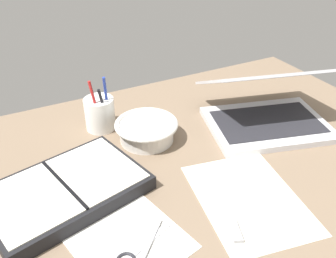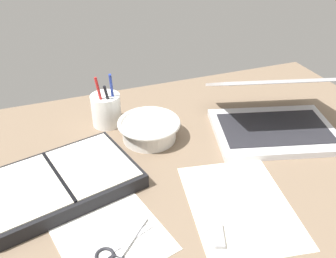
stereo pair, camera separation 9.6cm
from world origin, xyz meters
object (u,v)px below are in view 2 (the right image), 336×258
object	(u,v)px
bowl	(149,129)
planner	(60,182)
pen_cup	(106,110)
laptop	(274,114)
scissors	(116,253)

from	to	relation	value
bowl	planner	size ratio (longest dim) A/B	0.45
pen_cup	planner	distance (cm)	29.71
pen_cup	planner	bearing A→B (deg)	-124.37
laptop	pen_cup	distance (cm)	48.17
pen_cup	bowl	bearing A→B (deg)	-51.79
bowl	pen_cup	world-z (taller)	pen_cup
laptop	pen_cup	bearing A→B (deg)	171.47
pen_cup	laptop	bearing A→B (deg)	-23.93
bowl	laptop	bearing A→B (deg)	-12.60
planner	bowl	bearing A→B (deg)	12.21
pen_cup	scissors	bearing A→B (deg)	-100.75
bowl	scissors	world-z (taller)	bowl
bowl	planner	xyz separation A→B (cm)	(-25.95, -12.63, -1.38)
scissors	planner	bearing A→B (deg)	75.03
laptop	scissors	distance (cm)	60.09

